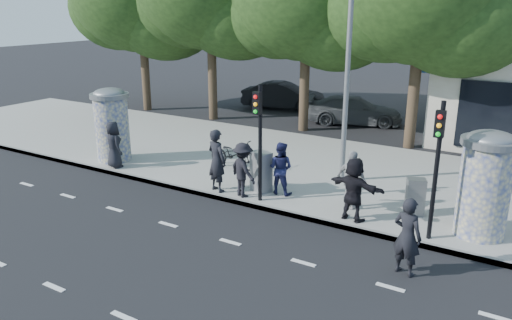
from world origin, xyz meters
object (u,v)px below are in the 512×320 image
Objects in this scene: ad_column_left at (112,123)px; ad_column_right at (485,182)px; traffic_pole_far at (437,157)px; ped_e at (352,180)px; bicycle at (233,154)px; car_mid at (283,96)px; ped_a at (114,145)px; cabinet_left at (261,172)px; ped_b at (217,160)px; car_right at (354,110)px; traffic_pole_near at (259,131)px; man_road at (407,236)px; ped_c at (280,168)px; cabinet_right at (415,197)px; street_lamp at (349,33)px; ped_f at (354,189)px; ped_d at (243,170)px.

ad_column_right is at bearing 0.92° from ad_column_left.
traffic_pole_far reaches higher than ped_e.
bicycle is 11.27m from car_mid.
ped_a reaches higher than cabinet_left.
car_right is at bearing -74.61° from ped_b.
traffic_pole_near is 1.92× the size of man_road.
traffic_pole_far is 2.12× the size of ped_c.
ped_c is at bearing -152.38° from ped_a.
man_road is at bearing -116.69° from bicycle.
ped_a is 5.62m from cabinet_left.
ad_column_right is 6.21m from cabinet_left.
bicycle is at bearing -129.69° from ped_a.
bicycle is 1.87× the size of cabinet_right.
ped_e is 1.63× the size of cabinet_right.
street_lamp reaches higher than cabinet_left.
traffic_pole_far is 2.35m from ped_f.
ped_a is at bearing 24.04° from ped_d.
bicycle is at bearing 18.70° from ad_column_left.
ad_column_left is 1.50× the size of man_road.
ped_b is at bearing 179.48° from traffic_pole_far.
bicycle is at bearing -30.13° from ped_c.
ped_f is at bearing 11.26° from cabinet_left.
car_right is (0.17, 11.31, -0.45)m from ped_b.
ped_d is 4.88m from cabinet_right.
ped_f is at bearing 175.96° from traffic_pole_far.
ped_b is 1.09× the size of man_road.
traffic_pole_near is 2.74× the size of cabinet_left.
traffic_pole_near is 3.54m from bicycle.
ad_column_right is at bearing -148.69° from car_mid.
car_right is at bearing -58.29° from ped_f.
ad_column_right is at bearing 42.21° from traffic_pole_far.
ped_a is (-5.94, 0.10, -1.27)m from traffic_pole_near.
ped_d is (-2.00, -2.76, -3.83)m from street_lamp.
bicycle is at bearing 137.05° from traffic_pole_near.
street_lamp is at bearing -39.44° from man_road.
traffic_pole_far reaches higher than car_right.
ad_column_left is 0.33× the size of street_lamp.
man_road is at bearing 146.42° from ped_e.
traffic_pole_near is at bearing 180.00° from traffic_pole_far.
bicycle is (-6.99, 3.83, -0.23)m from man_road.
traffic_pole_far is 0.74× the size of car_right.
street_lamp is at bearing -138.78° from ped_a.
traffic_pole_near reaches higher than car_right.
car_right is (-0.99, 10.64, -0.10)m from cabinet_left.
ad_column_left is 0.78× the size of traffic_pole_near.
ped_c is at bearing 74.25° from traffic_pole_near.
traffic_pole_far is at bearing 175.10° from ped_e.
man_road is 18.00m from car_mid.
traffic_pole_near is 1.88m from ped_b.
ped_c is at bearing -115.17° from bicycle.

